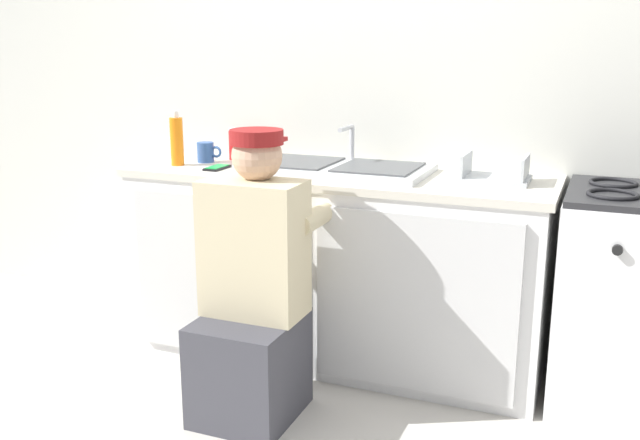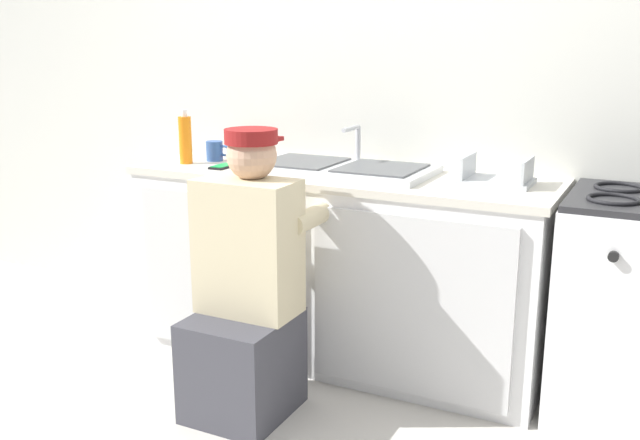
% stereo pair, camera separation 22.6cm
% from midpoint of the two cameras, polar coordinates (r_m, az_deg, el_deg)
% --- Properties ---
extents(ground_plane, '(12.00, 12.00, 0.00)m').
position_cam_midpoint_polar(ground_plane, '(3.15, 1.27, -12.66)').
color(ground_plane, beige).
extents(back_wall, '(6.00, 0.10, 2.50)m').
position_cam_midpoint_polar(back_wall, '(3.42, 6.15, 11.19)').
color(back_wall, silver).
rests_on(back_wall, ground_plane).
extents(counter_cabinet, '(1.85, 0.62, 0.83)m').
position_cam_midpoint_polar(counter_cabinet, '(3.24, 3.52, -4.01)').
color(counter_cabinet, white).
rests_on(counter_cabinet, ground_plane).
extents(countertop, '(1.89, 0.62, 0.03)m').
position_cam_midpoint_polar(countertop, '(3.14, 3.70, 3.52)').
color(countertop, beige).
rests_on(countertop, counter_cabinet).
extents(sink_double_basin, '(0.80, 0.44, 0.19)m').
position_cam_midpoint_polar(sink_double_basin, '(3.14, 3.73, 4.18)').
color(sink_double_basin, silver).
rests_on(sink_double_basin, countertop).
extents(plumber_person, '(0.42, 0.61, 1.10)m').
position_cam_midpoint_polar(plumber_person, '(2.75, -3.56, -6.29)').
color(plumber_person, '#3F3F47').
rests_on(plumber_person, ground_plane).
extents(coffee_mug, '(0.13, 0.08, 0.09)m').
position_cam_midpoint_polar(coffee_mug, '(3.45, -6.54, 5.50)').
color(coffee_mug, '#335699').
rests_on(coffee_mug, countertop).
extents(dish_rack_tray, '(0.28, 0.22, 0.11)m').
position_cam_midpoint_polar(dish_rack_tray, '(2.98, 16.09, 3.22)').
color(dish_rack_tray, '#B2B7BC').
rests_on(dish_rack_tray, countertop).
extents(soap_bottle_orange, '(0.06, 0.06, 0.25)m').
position_cam_midpoint_polar(soap_bottle_orange, '(3.39, -8.85, 6.38)').
color(soap_bottle_orange, orange).
rests_on(soap_bottle_orange, countertop).
extents(soda_cup_red, '(0.08, 0.08, 0.15)m').
position_cam_midpoint_polar(soda_cup_red, '(3.51, -4.07, 6.15)').
color(soda_cup_red, red).
rests_on(soda_cup_red, countertop).
extents(cell_phone, '(0.07, 0.14, 0.01)m').
position_cam_midpoint_polar(cell_phone, '(3.26, -5.81, 4.28)').
color(cell_phone, black).
rests_on(cell_phone, countertop).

